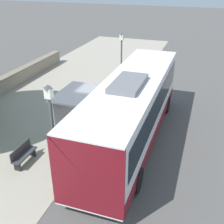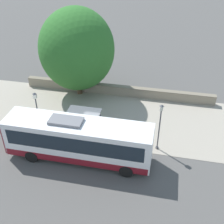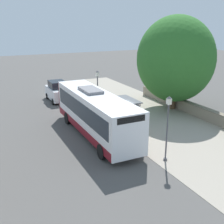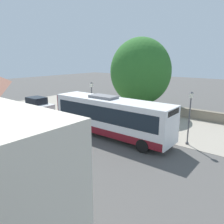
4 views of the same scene
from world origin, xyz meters
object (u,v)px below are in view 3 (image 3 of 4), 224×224
bus (95,113)px  shade_tree (176,59)px  street_lamp_far (98,90)px  street_lamp_near (168,123)px  bus_shelter (127,104)px  pedestrian (142,140)px  bench (121,111)px  parked_car_behind_bus (58,91)px

bus → shade_tree: 10.56m
street_lamp_far → shade_tree: 8.12m
street_lamp_near → bus: bearing=-68.0°
shade_tree → bus: bearing=17.4°
bus_shelter → pedestrian: 4.91m
pedestrian → bench: size_ratio=1.13×
bus → street_lamp_far: street_lamp_far is taller
bench → street_lamp_far: bearing=-18.3°
bus_shelter → pedestrian: bus_shelter is taller
bus → bus_shelter: 2.98m
bus_shelter → parked_car_behind_bus: 11.04m
bus_shelter → street_lamp_near: size_ratio=0.66×
bench → street_lamp_far: 2.99m
street_lamp_far → shade_tree: shade_tree is taller
bus → bench: size_ratio=7.72×
bus → street_lamp_far: size_ratio=2.58×
bench → shade_tree: (-5.63, 0.32, 4.47)m
street_lamp_near → street_lamp_far: (0.41, -9.81, 0.04)m
pedestrian → street_lamp_far: 8.37m
street_lamp_near → parked_car_behind_bus: size_ratio=1.02×
bus_shelter → shade_tree: shade_tree is taller
bus_shelter → bench: bus_shelter is taller
bus → street_lamp_near: 6.29m
pedestrian → street_lamp_near: (-0.79, 1.59, 1.55)m
pedestrian → bus: bearing=-69.8°
bus_shelter → street_lamp_near: (0.61, 6.18, 0.50)m
bus → street_lamp_far: bearing=-115.7°
shade_tree → pedestrian: bearing=41.8°
street_lamp_near → parked_car_behind_bus: (2.22, -16.81, -1.44)m
bus → street_lamp_far: 4.51m
street_lamp_far → shade_tree: size_ratio=0.47×
bench → street_lamp_near: (1.65, 9.12, 2.02)m
bench → parked_car_behind_bus: (3.87, -7.69, 0.58)m
pedestrian → shade_tree: size_ratio=0.18×
street_lamp_near → shade_tree: size_ratio=0.46×
pedestrian → street_lamp_near: bearing=116.5°
bus → pedestrian: size_ratio=6.84×
bus → shade_tree: shade_tree is taller
bus → bus_shelter: bearing=-172.6°
bench → shade_tree: 7.20m
pedestrian → bench: (-2.44, -7.53, -0.46)m
street_lamp_near → street_lamp_far: size_ratio=0.98×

